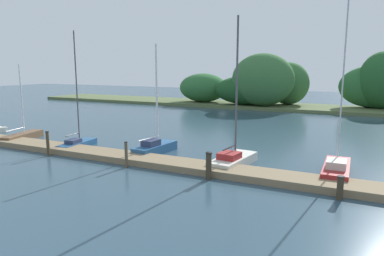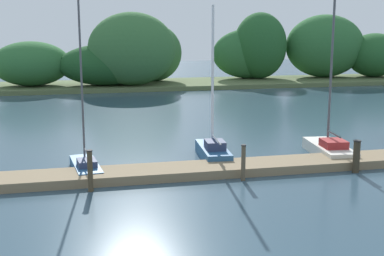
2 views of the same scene
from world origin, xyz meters
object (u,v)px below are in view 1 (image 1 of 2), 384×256
sailboat_4 (234,158)px  mooring_piling_2 (48,144)px  sailboat_5 (337,168)px  sailboat_1 (23,136)px  sailboat_3 (156,146)px  sailboat_2 (78,142)px  mooring_piling_3 (126,154)px  mooring_piling_4 (209,166)px  mooring_piling_5 (340,188)px

sailboat_4 → mooring_piling_2: size_ratio=5.23×
sailboat_5 → sailboat_1: bearing=90.5°
sailboat_1 → sailboat_3: 11.14m
sailboat_2 → sailboat_4: (10.91, 0.36, 0.05)m
sailboat_3 → sailboat_1: bearing=98.3°
sailboat_3 → sailboat_4: (5.33, -0.55, -0.03)m
mooring_piling_3 → mooring_piling_2: bearing=-179.2°
mooring_piling_4 → sailboat_1: bearing=170.8°
sailboat_3 → sailboat_4: size_ratio=0.84×
sailboat_2 → sailboat_3: 5.65m
sailboat_2 → mooring_piling_2: size_ratio=5.02×
sailboat_1 → sailboat_4: size_ratio=0.70×
sailboat_1 → sailboat_2: 5.54m
sailboat_5 → mooring_piling_3: (-10.23, -3.44, 0.32)m
sailboat_4 → sailboat_2: bearing=98.1°
sailboat_3 → mooring_piling_4: bearing=-119.3°
sailboat_4 → mooring_piling_3: sailboat_4 is taller
sailboat_2 → sailboat_3: size_ratio=1.14×
mooring_piling_2 → mooring_piling_4: (10.54, 0.13, -0.10)m
sailboat_1 → mooring_piling_3: bearing=-115.9°
sailboat_4 → sailboat_5: bearing=-77.6°
mooring_piling_3 → mooring_piling_4: bearing=0.6°
sailboat_2 → sailboat_4: sailboat_4 is taller
mooring_piling_2 → mooring_piling_5: (16.37, 0.09, -0.27)m
sailboat_1 → mooring_piling_4: bearing=-111.9°
mooring_piling_3 → sailboat_5: bearing=18.6°
mooring_piling_4 → mooring_piling_5: mooring_piling_4 is taller
sailboat_3 → sailboat_5: sailboat_5 is taller
sailboat_4 → mooring_piling_2: sailboat_4 is taller
sailboat_3 → mooring_piling_2: 6.50m
sailboat_3 → mooring_piling_4: 6.10m
sailboat_4 → mooring_piling_3: size_ratio=5.67×
mooring_piling_2 → mooring_piling_3: 5.75m
sailboat_5 → mooring_piling_2: (-15.97, -3.52, 0.38)m
sailboat_5 → mooring_piling_4: sailboat_5 is taller
sailboat_1 → mooring_piling_4: sailboat_1 is taller
mooring_piling_3 → mooring_piling_5: size_ratio=1.42×
mooring_piling_4 → sailboat_2: bearing=166.9°
sailboat_3 → mooring_piling_3: 3.45m
sailboat_5 → sailboat_2: bearing=91.7°
sailboat_3 → mooring_piling_5: bearing=-103.0°
sailboat_4 → mooring_piling_5: bearing=-111.0°
sailboat_4 → mooring_piling_2: (-10.79, -2.97, 0.36)m
sailboat_2 → mooring_piling_3: (5.86, -2.52, 0.35)m
mooring_piling_5 → mooring_piling_2: bearing=-179.7°
sailboat_5 → mooring_piling_5: (0.40, -3.43, 0.11)m
mooring_piling_2 → sailboat_3: bearing=32.8°
mooring_piling_3 → sailboat_2: bearing=156.7°
sailboat_3 → mooring_piling_2: size_ratio=4.40×
sailboat_4 → mooring_piling_3: (-5.05, -2.88, 0.30)m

